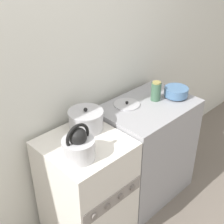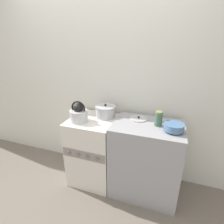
{
  "view_description": "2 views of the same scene",
  "coord_description": "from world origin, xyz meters",
  "px_view_note": "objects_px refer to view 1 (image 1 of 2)",
  "views": [
    {
      "loc": [
        -1.06,
        -1.07,
        2.12
      ],
      "look_at": [
        0.29,
        0.31,
        0.98
      ],
      "focal_mm": 50.0,
      "sensor_mm": 36.0,
      "label": 1
    },
    {
      "loc": [
        0.86,
        -1.47,
        1.74
      ],
      "look_at": [
        0.24,
        0.32,
        0.99
      ],
      "focal_mm": 28.0,
      "sensor_mm": 36.0,
      "label": 2
    }
  ],
  "objects_px": {
    "cooking_pot": "(86,120)",
    "loose_pot_lid": "(127,104)",
    "kettle": "(79,146)",
    "storage_jar": "(156,91)",
    "stove": "(87,190)",
    "enamel_bowl": "(176,92)"
  },
  "relations": [
    {
      "from": "stove",
      "to": "loose_pot_lid",
      "type": "bearing_deg",
      "value": 12.17
    },
    {
      "from": "cooking_pot",
      "to": "enamel_bowl",
      "type": "bearing_deg",
      "value": -13.8
    },
    {
      "from": "kettle",
      "to": "loose_pot_lid",
      "type": "height_order",
      "value": "kettle"
    },
    {
      "from": "kettle",
      "to": "loose_pot_lid",
      "type": "distance_m",
      "value": 0.7
    },
    {
      "from": "kettle",
      "to": "storage_jar",
      "type": "xyz_separation_m",
      "value": [
        0.89,
        0.11,
        0.02
      ]
    },
    {
      "from": "kettle",
      "to": "cooking_pot",
      "type": "relative_size",
      "value": 1.01
    },
    {
      "from": "cooking_pot",
      "to": "loose_pot_lid",
      "type": "height_order",
      "value": "cooking_pot"
    },
    {
      "from": "cooking_pot",
      "to": "enamel_bowl",
      "type": "xyz_separation_m",
      "value": [
        0.81,
        -0.2,
        0.01
      ]
    },
    {
      "from": "cooking_pot",
      "to": "loose_pot_lid",
      "type": "xyz_separation_m",
      "value": [
        0.42,
        -0.01,
        -0.03
      ]
    },
    {
      "from": "enamel_bowl",
      "to": "loose_pot_lid",
      "type": "xyz_separation_m",
      "value": [
        -0.39,
        0.19,
        -0.04
      ]
    },
    {
      "from": "stove",
      "to": "kettle",
      "type": "relative_size",
      "value": 3.45
    },
    {
      "from": "cooking_pot",
      "to": "storage_jar",
      "type": "height_order",
      "value": "storage_jar"
    },
    {
      "from": "stove",
      "to": "kettle",
      "type": "bearing_deg",
      "value": -140.81
    },
    {
      "from": "storage_jar",
      "to": "cooking_pot",
      "type": "bearing_deg",
      "value": 170.23
    },
    {
      "from": "kettle",
      "to": "storage_jar",
      "type": "height_order",
      "value": "kettle"
    },
    {
      "from": "kettle",
      "to": "loose_pot_lid",
      "type": "xyz_separation_m",
      "value": [
        0.66,
        0.22,
        -0.05
      ]
    },
    {
      "from": "cooking_pot",
      "to": "kettle",
      "type": "bearing_deg",
      "value": -137.85
    },
    {
      "from": "enamel_bowl",
      "to": "kettle",
      "type": "bearing_deg",
      "value": -178.61
    },
    {
      "from": "kettle",
      "to": "enamel_bowl",
      "type": "distance_m",
      "value": 1.05
    },
    {
      "from": "kettle",
      "to": "storage_jar",
      "type": "distance_m",
      "value": 0.9
    },
    {
      "from": "stove",
      "to": "kettle",
      "type": "height_order",
      "value": "kettle"
    },
    {
      "from": "cooking_pot",
      "to": "loose_pot_lid",
      "type": "distance_m",
      "value": 0.42
    }
  ]
}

